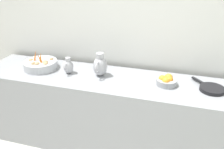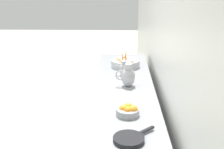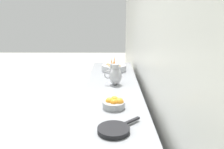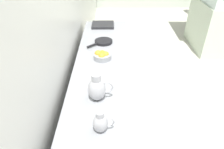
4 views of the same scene
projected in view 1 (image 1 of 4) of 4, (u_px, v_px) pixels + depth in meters
tile_wall_left at (186, 13)px, 2.47m from camera, size 0.10×9.54×3.00m
prep_counter at (126, 115)px, 2.68m from camera, size 0.65×3.26×0.86m
vegetable_colander at (41, 65)px, 2.75m from camera, size 0.38×0.38×0.22m
orange_bowl at (167, 81)px, 2.39m from camera, size 0.20×0.20×0.10m
metal_pitcher_tall at (100, 66)px, 2.55m from camera, size 0.21×0.15×0.25m
metal_pitcher_short at (68, 66)px, 2.62m from camera, size 0.15×0.11×0.18m
skillet_on_counter at (212, 89)px, 2.29m from camera, size 0.32×0.30×0.03m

